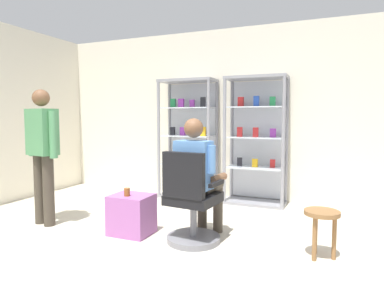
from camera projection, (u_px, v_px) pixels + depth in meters
ground_plane at (121, 274)px, 2.78m from camera, size 7.20×7.20×0.00m
back_wall at (226, 114)px, 5.44m from camera, size 6.00×0.10×2.70m
display_cabinet_left at (189, 138)px, 5.46m from camera, size 0.90×0.45×1.90m
display_cabinet_right at (257, 140)px, 5.05m from camera, size 0.90×0.45×1.90m
office_chair at (191, 206)px, 3.43m from camera, size 0.59×0.56×0.96m
seated_shopkeeper at (198, 173)px, 3.55m from camera, size 0.52×0.59×1.29m
storage_crate at (132, 214)px, 3.73m from camera, size 0.44×0.37×0.44m
tea_glass at (127, 192)px, 3.66m from camera, size 0.07×0.07×0.09m
standing_customer at (43, 148)px, 4.01m from camera, size 0.51×0.28×1.63m
wooden_stool at (322, 220)px, 3.08m from camera, size 0.32×0.32×0.44m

